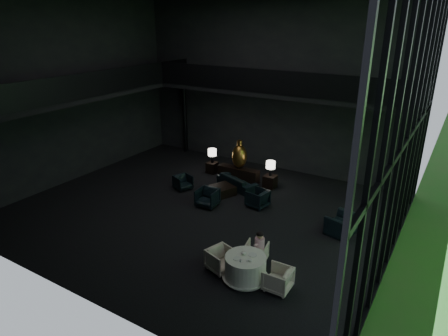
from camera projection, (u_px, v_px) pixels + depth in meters
The scene contains 34 objects.
floor at pixel (201, 211), 15.76m from camera, with size 14.00×12.00×0.02m, color black.
wall_back at pixel (271, 87), 19.12m from camera, with size 14.00×0.04×8.00m, color black.
wall_front at pixel (56, 158), 9.56m from camera, with size 14.00×0.04×8.00m, color black.
wall_left at pixel (70, 93), 17.77m from camera, with size 0.04×12.00×8.00m, color black.
curtain_wall at pixel (407, 140), 10.94m from camera, with size 0.20×12.00×8.00m, color black, non-canonical shape.
mezzanine_left at pixel (85, 95), 17.28m from camera, with size 2.00×12.00×0.25m, color black.
mezzanine_back at pixel (281, 93), 17.83m from camera, with size 12.00×2.00×0.25m, color black.
railing_left at pixel (100, 83), 16.57m from camera, with size 0.06×12.00×1.00m, color black.
railing_back at pixel (272, 82), 16.82m from camera, with size 12.00×0.06×1.00m, color black.
column_nw at pixel (185, 117), 22.04m from camera, with size 0.24×0.24×4.00m, color black.
column_ne at pixel (356, 155), 15.89m from camera, with size 0.24×0.24×4.00m, color black.
console at pixel (239, 174), 18.55m from camera, with size 2.01×0.46×0.64m, color black.
bronze_urn at pixel (239, 156), 18.28m from camera, with size 0.70×0.70×1.30m.
side_table_left at pixel (212, 168), 19.51m from camera, with size 0.48×0.48×0.53m, color black.
table_lamp_left at pixel (212, 153), 19.26m from camera, with size 0.41×0.41×0.68m.
side_table_right at pixel (270, 182), 17.80m from camera, with size 0.52×0.52×0.58m, color black.
table_lamp_right at pixel (271, 165), 17.51m from camera, with size 0.40×0.40×0.68m.
sofa at pixel (237, 180), 17.74m from camera, with size 1.92×0.56×0.75m, color #192530.
lounge_armchair_west at pixel (183, 182), 17.62m from camera, with size 0.64×0.60×0.65m, color black.
lounge_armchair_east at pixel (258, 197), 15.98m from camera, with size 0.77×0.72×0.79m, color black.
lounge_armchair_south at pixel (207, 196), 16.00m from camera, with size 0.83×0.78×0.86m, color #152230.
window_armchair at pixel (343, 222), 13.93m from camera, with size 1.09×0.71×0.95m, color black.
coffee_table at pixel (223, 190), 17.14m from camera, with size 0.88×0.88×0.39m, color black.
dining_table at pixel (245, 269), 11.56m from camera, with size 1.36×1.36×0.75m.
dining_chair_north at pixel (256, 253), 12.41m from camera, with size 0.59×0.55×0.61m, color beige.
dining_chair_east at pixel (278, 279), 11.11m from camera, with size 0.68×0.64×0.70m, color #AAAAA9.
dining_chair_west at pixel (221, 259), 11.97m from camera, with size 0.72×0.68×0.74m, color beige.
child at pixel (260, 241), 12.16m from camera, with size 0.30×0.30×0.64m.
plate_a at pixel (237, 259), 11.31m from camera, with size 0.23×0.23×0.01m, color white.
plate_b at pixel (253, 255), 11.49m from camera, with size 0.24×0.24×0.02m, color white.
saucer at pixel (249, 260), 11.22m from camera, with size 0.17×0.17×0.01m, color white.
coffee_cup at pixel (250, 260), 11.17m from camera, with size 0.09×0.09×0.07m, color white.
cereal_bowl at pixel (244, 253), 11.53m from camera, with size 0.15×0.15×0.07m, color white.
cream_pot at pixel (240, 261), 11.16m from camera, with size 0.06×0.06×0.07m, color #99999E.
Camera 1 is at (8.17, -11.57, 7.18)m, focal length 32.00 mm.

